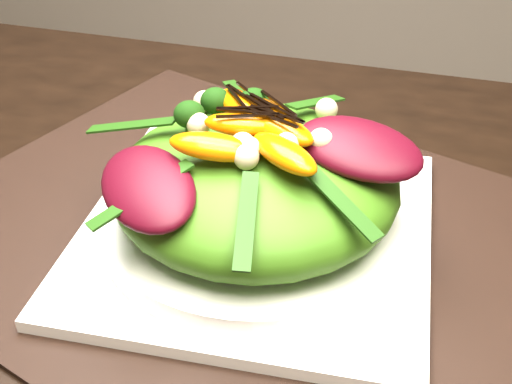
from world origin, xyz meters
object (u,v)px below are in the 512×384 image
(plate_base, at_px, (256,231))
(orange_segment, at_px, (255,118))
(dining_table, at_px, (80,315))
(salad_bowl, at_px, (256,217))
(placemat, at_px, (256,239))
(lettuce_mound, at_px, (256,182))

(plate_base, bearing_deg, orange_segment, 109.13)
(dining_table, height_order, salad_bowl, dining_table)
(placemat, xyz_separation_m, orange_segment, (-0.01, 0.02, 0.10))
(plate_base, relative_size, orange_segment, 4.32)
(dining_table, distance_m, orange_segment, 0.19)
(dining_table, distance_m, plate_base, 0.15)
(plate_base, relative_size, lettuce_mound, 1.25)
(orange_segment, bearing_deg, plate_base, -70.87)
(dining_table, distance_m, placemat, 0.15)
(placemat, height_order, plate_base, plate_base)
(plate_base, distance_m, lettuce_mound, 0.05)
(placemat, relative_size, salad_bowl, 2.18)
(lettuce_mound, height_order, orange_segment, orange_segment)
(plate_base, bearing_deg, lettuce_mound, 0.00)
(dining_table, xyz_separation_m, salad_bowl, (0.11, 0.10, 0.04))
(dining_table, bearing_deg, lettuce_mound, 41.57)
(plate_base, bearing_deg, salad_bowl, 0.00)
(plate_base, height_order, lettuce_mound, lettuce_mound)
(dining_table, height_order, plate_base, dining_table)
(placemat, distance_m, orange_segment, 0.10)
(lettuce_mound, relative_size, orange_segment, 3.46)
(salad_bowl, bearing_deg, plate_base, 0.00)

